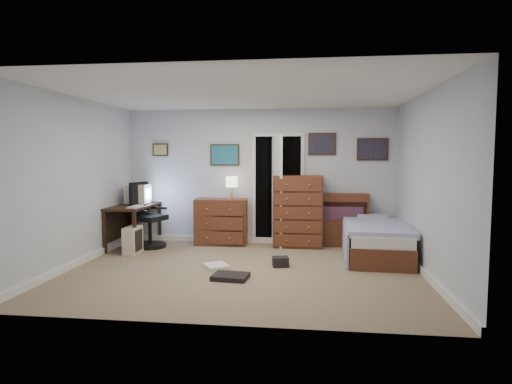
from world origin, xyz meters
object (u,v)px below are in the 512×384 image
at_px(tall_dresser, 298,211).
at_px(office_chair, 147,222).
at_px(low_dresser, 221,221).
at_px(computer_desk, 129,214).
at_px(bed, 375,240).

bearing_deg(tall_dresser, office_chair, -170.76).
xyz_separation_m(office_chair, low_dresser, (1.27, 0.42, -0.03)).
relative_size(computer_desk, bed, 0.70).
height_order(computer_desk, bed, computer_desk).
height_order(office_chair, tall_dresser, tall_dresser).
relative_size(tall_dresser, bed, 0.68).
relative_size(computer_desk, office_chair, 1.12).
xyz_separation_m(computer_desk, tall_dresser, (3.03, 0.37, 0.06)).
bearing_deg(office_chair, low_dresser, 37.56).
bearing_deg(low_dresser, bed, -19.33).
bearing_deg(bed, computer_desk, 177.70).
relative_size(office_chair, tall_dresser, 0.91).
relative_size(low_dresser, bed, 0.51).
xyz_separation_m(tall_dresser, bed, (1.25, -0.72, -0.36)).
height_order(low_dresser, bed, low_dresser).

